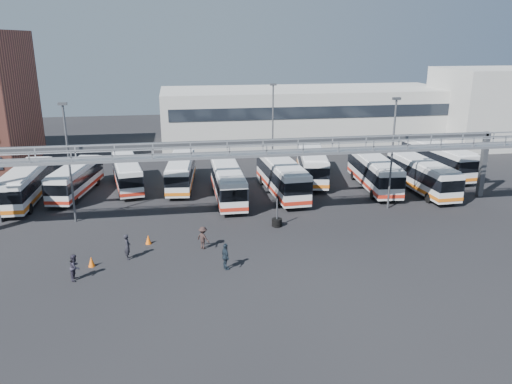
{
  "coord_description": "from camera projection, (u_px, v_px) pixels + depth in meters",
  "views": [
    {
      "loc": [
        -7.11,
        -34.27,
        15.22
      ],
      "look_at": [
        -0.57,
        6.0,
        2.52
      ],
      "focal_mm": 35.0,
      "sensor_mm": 36.0,
      "label": 1
    }
  ],
  "objects": [
    {
      "name": "bus_3",
      "position": [
        181.0,
        171.0,
        52.37
      ],
      "size": [
        3.41,
        10.52,
        3.14
      ],
      "rotation": [
        0.0,
        0.0,
        -0.1
      ],
      "color": "silver",
      "rests_on": "ground"
    },
    {
      "name": "light_pole_left",
      "position": [
        69.0,
        157.0,
        41.29
      ],
      "size": [
        0.7,
        0.35,
        10.21
      ],
      "color": "#4C4F54",
      "rests_on": "ground"
    },
    {
      "name": "bus_7",
      "position": [
        374.0,
        171.0,
        51.83
      ],
      "size": [
        3.4,
        11.29,
        3.38
      ],
      "rotation": [
        0.0,
        0.0,
        -0.07
      ],
      "color": "silver",
      "rests_on": "ground"
    },
    {
      "name": "ground",
      "position": [
        276.0,
        246.0,
        37.9
      ],
      "size": [
        140.0,
        140.0,
        0.0
      ],
      "primitive_type": "plane",
      "color": "black",
      "rests_on": "ground"
    },
    {
      "name": "cone_right",
      "position": [
        148.0,
        239.0,
        38.27
      ],
      "size": [
        0.52,
        0.52,
        0.72
      ],
      "primitive_type": "cone",
      "rotation": [
        0.0,
        0.0,
        -0.15
      ],
      "color": "#EB5E0D",
      "rests_on": "ground"
    },
    {
      "name": "light_pole_back",
      "position": [
        273.0,
        123.0,
        57.55
      ],
      "size": [
        0.7,
        0.35,
        10.21
      ],
      "color": "#4C4F54",
      "rests_on": "ground"
    },
    {
      "name": "bus_8",
      "position": [
        422.0,
        174.0,
        50.8
      ],
      "size": [
        2.98,
        11.0,
        3.31
      ],
      "rotation": [
        0.0,
        0.0,
        0.04
      ],
      "color": "silver",
      "rests_on": "ground"
    },
    {
      "name": "cone_left",
      "position": [
        91.0,
        262.0,
        34.49
      ],
      "size": [
        0.5,
        0.5,
        0.73
      ],
      "primitive_type": "cone",
      "rotation": [
        0.0,
        0.0,
        0.09
      ],
      "color": "#EB5E0D",
      "rests_on": "ground"
    },
    {
      "name": "bus_0",
      "position": [
        26.0,
        184.0,
        47.5
      ],
      "size": [
        2.79,
        11.09,
        3.35
      ],
      "rotation": [
        0.0,
        0.0,
        -0.02
      ],
      "color": "silver",
      "rests_on": "ground"
    },
    {
      "name": "pedestrian_a",
      "position": [
        127.0,
        247.0,
        35.51
      ],
      "size": [
        0.53,
        0.74,
        1.89
      ],
      "primitive_type": "imported",
      "rotation": [
        0.0,
        0.0,
        1.69
      ],
      "color": "black",
      "rests_on": "ground"
    },
    {
      "name": "warehouse",
      "position": [
        305.0,
        116.0,
        74.37
      ],
      "size": [
        42.0,
        14.0,
        8.0
      ],
      "primitive_type": "cube",
      "color": "#9E9E99",
      "rests_on": "ground"
    },
    {
      "name": "pedestrian_c",
      "position": [
        203.0,
        238.0,
        37.27
      ],
      "size": [
        1.25,
        1.25,
        1.74
      ],
      "primitive_type": "imported",
      "rotation": [
        0.0,
        0.0,
        2.35
      ],
      "color": "black",
      "rests_on": "ground"
    },
    {
      "name": "bus_4",
      "position": [
        228.0,
        182.0,
        48.22
      ],
      "size": [
        2.52,
        10.85,
        3.29
      ],
      "rotation": [
        0.0,
        0.0,
        -0.0
      ],
      "color": "silver",
      "rests_on": "ground"
    },
    {
      "name": "bus_2",
      "position": [
        127.0,
        173.0,
        52.01
      ],
      "size": [
        4.0,
        10.34,
        3.06
      ],
      "rotation": [
        0.0,
        0.0,
        0.17
      ],
      "color": "silver",
      "rests_on": "ground"
    },
    {
      "name": "bus_9",
      "position": [
        438.0,
        158.0,
        57.27
      ],
      "size": [
        3.71,
        11.8,
        3.53
      ],
      "rotation": [
        0.0,
        0.0,
        0.09
      ],
      "color": "silver",
      "rests_on": "ground"
    },
    {
      "name": "pedestrian_d",
      "position": [
        226.0,
        257.0,
        33.89
      ],
      "size": [
        0.73,
        1.19,
        1.9
      ],
      "primitive_type": "imported",
      "rotation": [
        0.0,
        0.0,
        1.83
      ],
      "color": "#1B2631",
      "rests_on": "ground"
    },
    {
      "name": "bus_5",
      "position": [
        282.0,
        176.0,
        49.94
      ],
      "size": [
        3.27,
        11.64,
        3.5
      ],
      "rotation": [
        0.0,
        0.0,
        0.05
      ],
      "color": "silver",
      "rests_on": "ground"
    },
    {
      "name": "gantry",
      "position": [
        263.0,
        158.0,
        41.8
      ],
      "size": [
        51.4,
        5.15,
        7.1
      ],
      "color": "#9A9CA2",
      "rests_on": "ground"
    },
    {
      "name": "tire_stack",
      "position": [
        277.0,
        222.0,
        41.81
      ],
      "size": [
        0.85,
        0.85,
        2.44
      ],
      "color": "black",
      "rests_on": "ground"
    },
    {
      "name": "pedestrian_b",
      "position": [
        75.0,
        267.0,
        32.48
      ],
      "size": [
        0.79,
        0.95,
        1.77
      ],
      "primitive_type": "imported",
      "rotation": [
        0.0,
        0.0,
        1.42
      ],
      "color": "#262431",
      "rests_on": "ground"
    },
    {
      "name": "building_right",
      "position": [
        490.0,
        107.0,
        72.24
      ],
      "size": [
        14.0,
        12.0,
        11.0
      ],
      "primitive_type": "cube",
      "color": "#B2B2AD",
      "rests_on": "ground"
    },
    {
      "name": "bus_1",
      "position": [
        76.0,
        178.0,
        49.85
      ],
      "size": [
        4.13,
        10.34,
        3.06
      ],
      "rotation": [
        0.0,
        0.0,
        -0.18
      ],
      "color": "silver",
      "rests_on": "ground"
    },
    {
      "name": "bus_6",
      "position": [
        312.0,
        163.0,
        55.06
      ],
      "size": [
        4.63,
        11.61,
        3.44
      ],
      "rotation": [
        0.0,
        0.0,
        -0.18
      ],
      "color": "silver",
      "rests_on": "ground"
    },
    {
      "name": "light_pole_mid",
      "position": [
        393.0,
        148.0,
        44.64
      ],
      "size": [
        0.7,
        0.35,
        10.21
      ],
      "color": "#4C4F54",
      "rests_on": "ground"
    }
  ]
}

